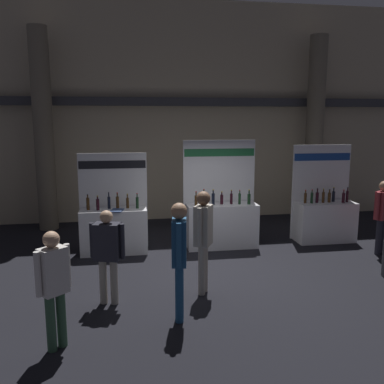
# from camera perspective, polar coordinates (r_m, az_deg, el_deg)

# --- Properties ---
(ground_plane) EXTENTS (26.75, 26.75, 0.00)m
(ground_plane) POSITION_cam_1_polar(r_m,az_deg,el_deg) (8.45, 3.09, -10.87)
(ground_plane) COLOR black
(hall_colonnade) EXTENTS (13.37, 1.17, 6.35)m
(hall_colonnade) POSITION_cam_1_polar(r_m,az_deg,el_deg) (12.46, -1.30, 10.58)
(hall_colonnade) COLOR tan
(hall_colonnade) RESTS_ON ground_plane
(exhibitor_booth_0) EXTENTS (1.55, 0.74, 2.24)m
(exhibitor_booth_0) POSITION_cam_1_polar(r_m,az_deg,el_deg) (9.61, -10.67, -4.69)
(exhibitor_booth_0) COLOR white
(exhibitor_booth_0) RESTS_ON ground_plane
(exhibitor_booth_1) EXTENTS (1.74, 0.66, 2.52)m
(exhibitor_booth_1) POSITION_cam_1_polar(r_m,az_deg,el_deg) (9.88, 4.05, -3.92)
(exhibitor_booth_1) COLOR white
(exhibitor_booth_1) RESTS_ON ground_plane
(exhibitor_booth_2) EXTENTS (1.51, 0.66, 2.38)m
(exhibitor_booth_2) POSITION_cam_1_polar(r_m,az_deg,el_deg) (10.84, 17.72, -3.30)
(exhibitor_booth_2) COLOR white
(exhibitor_booth_2) RESTS_ON ground_plane
(visitor_0) EXTENTS (0.56, 0.36, 1.58)m
(visitor_0) POSITION_cam_1_polar(r_m,az_deg,el_deg) (6.90, -11.55, -7.60)
(visitor_0) COLOR #ADA393
(visitor_0) RESTS_ON ground_plane
(visitor_2) EXTENTS (0.40, 0.39, 1.61)m
(visitor_2) POSITION_cam_1_polar(r_m,az_deg,el_deg) (5.77, -18.46, -11.54)
(visitor_2) COLOR #33563D
(visitor_2) RESTS_ON ground_plane
(visitor_3) EXTENTS (0.26, 0.50, 1.81)m
(visitor_3) POSITION_cam_1_polar(r_m,az_deg,el_deg) (6.19, -1.77, -8.23)
(visitor_3) COLOR navy
(visitor_3) RESTS_ON ground_plane
(visitor_4) EXTENTS (0.48, 0.36, 1.66)m
(visitor_4) POSITION_cam_1_polar(r_m,az_deg,el_deg) (10.16, 24.69, -2.45)
(visitor_4) COLOR #23232D
(visitor_4) RESTS_ON ground_plane
(visitor_6) EXTENTS (0.38, 0.44, 1.81)m
(visitor_6) POSITION_cam_1_polar(r_m,az_deg,el_deg) (7.13, 1.55, -5.66)
(visitor_6) COLOR #ADA393
(visitor_6) RESTS_ON ground_plane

